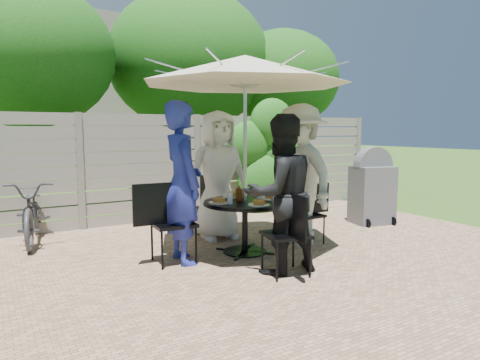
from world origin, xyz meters
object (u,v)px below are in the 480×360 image
plate_front (259,203)px  plate_right (269,197)px  glass_right (259,193)px  patio_table (245,217)px  glass_front (262,198)px  bbq_grill (372,189)px  person_front (280,195)px  plate_back (232,195)px  person_back (218,176)px  umbrella (245,70)px  chair_right (307,226)px  coffee_cup (244,193)px  person_left (182,183)px  plate_left (219,201)px  chair_left (172,240)px  syrup_jug (239,195)px  bicycle (34,211)px  glass_left (230,198)px  chair_front (286,251)px  chair_back (214,219)px

plate_front → plate_right: (0.38, 0.34, 0.00)m
glass_right → plate_right: bearing=-50.0°
patio_table → glass_front: bearing=-71.8°
glass_right → bbq_grill: (2.45, 0.28, -0.16)m
person_front → plate_back: size_ratio=6.74×
person_back → glass_front: bearing=-84.5°
umbrella → chair_right: (0.96, -0.06, -2.05)m
person_front → plate_right: (0.41, 0.80, -0.17)m
person_back → plate_right: person_back is taller
coffee_cup → person_left: bearing=-170.5°
plate_front → plate_left: bearing=131.2°
plate_left → bbq_grill: bbq_grill is taller
person_left → person_back: bearing=-45.0°
glass_right → bbq_grill: 2.47m
person_front → glass_right: person_front is taller
umbrella → plate_back: 1.64m
chair_left → syrup_jug: size_ratio=6.11×
plate_back → bbq_grill: bearing=0.3°
chair_left → person_left: 0.68m
umbrella → bicycle: (-2.25, 2.00, -1.86)m
glass_front → umbrella: bearing=108.2°
chair_right → glass_front: size_ratio=5.98×
chair_right → plate_right: size_ratio=3.22×
plate_back → syrup_jug: syrup_jug is taller
person_back → glass_front: (0.03, -1.09, -0.17)m
glass_left → syrup_jug: bearing=34.0°
chair_left → syrup_jug: bearing=2.8°
chair_front → plate_front: size_ratio=3.57×
person_left → glass_front: bearing=-105.5°
umbrella → chair_front: (-0.07, -0.96, -2.02)m
coffee_cup → chair_left: bearing=-172.1°
chair_right → plate_front: size_ratio=3.22×
person_back → plate_front: size_ratio=7.12×
plate_back → person_front: bearing=-93.8°
plate_back → plate_left: 0.51m
glass_right → bicycle: bicycle is taller
umbrella → person_left: 1.58m
umbrella → chair_left: 2.23m
glass_front → chair_back: bearing=91.2°
coffee_cup → glass_front: bearing=-93.2°
patio_table → bicycle: size_ratio=0.65×
patio_table → glass_right: glass_right is taller
bicycle → plate_back: bearing=-25.5°
chair_back → coffee_cup: size_ratio=7.41×
person_back → bbq_grill: 2.72m
patio_table → person_back: (0.05, 0.83, 0.45)m
person_left → chair_front: person_left is taller
person_left → plate_right: 1.22m
umbrella → person_front: bearing=-93.8°
coffee_cup → plate_front: bearing=-103.6°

